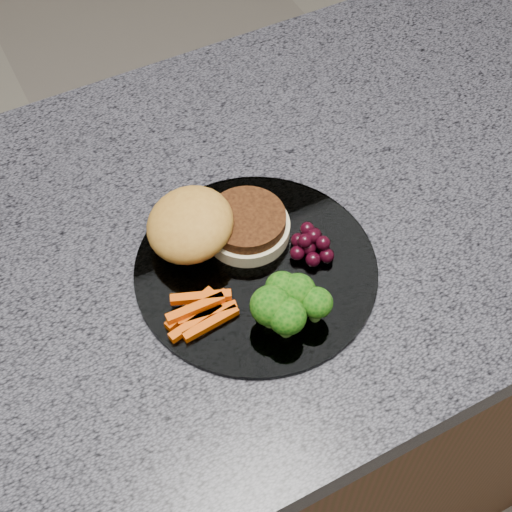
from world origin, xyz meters
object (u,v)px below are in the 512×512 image
Objects in this scene: burger at (211,227)px; island_cabinet at (214,414)px; plate at (256,269)px; grape_bunch at (312,244)px.

island_cabinet is at bearing 141.37° from burger.
plate reaches higher than island_cabinet.
plate is 0.07m from grape_bunch.
island_cabinet is 7.78× the size of burger.
grape_bunch is at bearing -36.10° from island_cabinet.
burger is 0.11m from grape_bunch.
plate is at bearing 172.02° from grape_bunch.
plate is at bearing -65.02° from burger.
plate is at bearing -58.22° from island_cabinet.
island_cabinet is 24.43× the size of grape_bunch.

